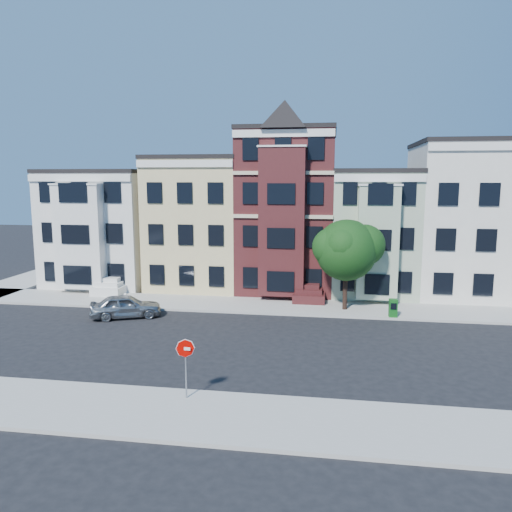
% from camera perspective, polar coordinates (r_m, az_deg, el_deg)
% --- Properties ---
extents(ground, '(120.00, 120.00, 0.00)m').
position_cam_1_polar(ground, '(26.28, 0.70, -10.32)').
color(ground, black).
extents(far_sidewalk, '(60.00, 4.00, 0.15)m').
position_cam_1_polar(far_sidewalk, '(33.85, 2.62, -5.77)').
color(far_sidewalk, '#9E9B93').
rests_on(far_sidewalk, ground).
extents(near_sidewalk, '(60.00, 4.00, 0.15)m').
position_cam_1_polar(near_sidewalk, '(18.98, -2.89, -17.98)').
color(near_sidewalk, '#9E9B93').
rests_on(near_sidewalk, ground).
extents(house_white, '(8.00, 9.00, 9.00)m').
position_cam_1_polar(house_white, '(43.41, -16.47, 3.06)').
color(house_white, silver).
rests_on(house_white, ground).
extents(house_yellow, '(7.00, 9.00, 10.00)m').
position_cam_1_polar(house_yellow, '(40.61, -6.21, 3.71)').
color(house_yellow, '#DBC689').
rests_on(house_yellow, ground).
extents(house_brown, '(7.00, 9.00, 12.00)m').
position_cam_1_polar(house_brown, '(39.31, 3.71, 5.03)').
color(house_brown, '#401617').
rests_on(house_brown, ground).
extents(house_green, '(6.00, 9.00, 9.00)m').
position_cam_1_polar(house_green, '(39.40, 13.16, 2.63)').
color(house_green, '#A2B194').
rests_on(house_green, ground).
extents(house_cream, '(8.00, 9.00, 11.00)m').
position_cam_1_polar(house_cream, '(40.45, 23.16, 3.73)').
color(house_cream, silver).
rests_on(house_cream, ground).
extents(street_tree, '(7.96, 7.96, 7.27)m').
position_cam_1_polar(street_tree, '(32.63, 10.26, 0.19)').
color(street_tree, '#1A4716').
rests_on(street_tree, far_sidewalk).
extents(parked_car, '(4.64, 3.27, 1.47)m').
position_cam_1_polar(parked_car, '(32.34, -14.67, -5.56)').
color(parked_car, '#919498').
rests_on(parked_car, ground).
extents(newspaper_box, '(0.51, 0.46, 1.11)m').
position_cam_1_polar(newspaper_box, '(32.10, 15.40, -5.75)').
color(newspaper_box, '#14631C').
rests_on(newspaper_box, far_sidewalk).
extents(fire_hydrant, '(0.25, 0.25, 0.66)m').
position_cam_1_polar(fire_hydrant, '(34.92, -14.67, -4.92)').
color(fire_hydrant, silver).
rests_on(fire_hydrant, far_sidewalk).
extents(stop_sign, '(0.75, 0.15, 2.70)m').
position_cam_1_polar(stop_sign, '(19.93, -8.03, -12.23)').
color(stop_sign, '#BB0400').
rests_on(stop_sign, near_sidewalk).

